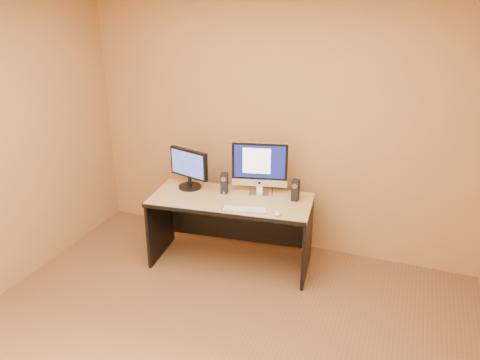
# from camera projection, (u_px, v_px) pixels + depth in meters

# --- Properties ---
(walls) EXTENTS (4.00, 4.00, 2.60)m
(walls) POSITION_uv_depth(u_px,v_px,m) (186.00, 205.00, 2.85)
(walls) COLOR #A17541
(walls) RESTS_ON ground
(desk) EXTENTS (1.57, 0.82, 0.70)m
(desk) POSITION_uv_depth(u_px,v_px,m) (231.00, 231.00, 4.52)
(desk) COLOR tan
(desk) RESTS_ON ground
(imac) EXTENTS (0.57, 0.32, 0.52)m
(imac) POSITION_uv_depth(u_px,v_px,m) (259.00, 168.00, 4.40)
(imac) COLOR silver
(imac) RESTS_ON desk
(second_monitor) EXTENTS (0.49, 0.34, 0.40)m
(second_monitor) POSITION_uv_depth(u_px,v_px,m) (189.00, 169.00, 4.56)
(second_monitor) COLOR black
(second_monitor) RESTS_ON desk
(speaker_left) EXTENTS (0.08, 0.08, 0.21)m
(speaker_left) POSITION_uv_depth(u_px,v_px,m) (224.00, 183.00, 4.47)
(speaker_left) COLOR black
(speaker_left) RESTS_ON desk
(speaker_right) EXTENTS (0.07, 0.07, 0.21)m
(speaker_right) POSITION_uv_depth(u_px,v_px,m) (295.00, 190.00, 4.31)
(speaker_right) COLOR black
(speaker_right) RESTS_ON desk
(keyboard) EXTENTS (0.42, 0.19, 0.02)m
(keyboard) POSITION_uv_depth(u_px,v_px,m) (245.00, 209.00, 4.15)
(keyboard) COLOR #B4B3B8
(keyboard) RESTS_ON desk
(mouse) EXTENTS (0.07, 0.11, 0.03)m
(mouse) POSITION_uv_depth(u_px,v_px,m) (278.00, 213.00, 4.07)
(mouse) COLOR silver
(mouse) RESTS_ON desk
(cable_a) EXTENTS (0.06, 0.20, 0.01)m
(cable_a) POSITION_uv_depth(u_px,v_px,m) (272.00, 192.00, 4.53)
(cable_a) COLOR black
(cable_a) RESTS_ON desk
(cable_b) EXTENTS (0.05, 0.16, 0.01)m
(cable_b) POSITION_uv_depth(u_px,v_px,m) (257.00, 189.00, 4.58)
(cable_b) COLOR black
(cable_b) RESTS_ON desk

